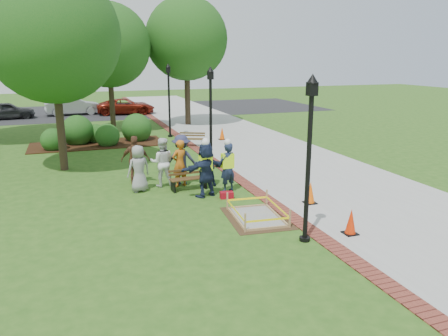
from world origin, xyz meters
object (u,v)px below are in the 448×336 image
object	(u,v)px
cone_front	(351,222)
hivis_worker_c	(206,162)
lamp_near	(309,147)
wet_concrete_pad	(257,211)
hivis_worker_a	(206,168)
bench_near	(189,183)
hivis_worker_b	(227,166)

from	to	relation	value
cone_front	hivis_worker_c	bearing A→B (deg)	112.60
lamp_near	wet_concrete_pad	bearing A→B (deg)	105.42
lamp_near	hivis_worker_a	xyz separation A→B (m)	(-1.33, 4.42, -1.50)
wet_concrete_pad	hivis_worker_a	world-z (taller)	hivis_worker_a
bench_near	wet_concrete_pad	bearing A→B (deg)	-71.33
lamp_near	hivis_worker_b	distance (m)	4.94
hivis_worker_a	hivis_worker_b	world-z (taller)	hivis_worker_a
wet_concrete_pad	hivis_worker_c	xyz separation A→B (m)	(-0.45, 3.66, 0.67)
lamp_near	cone_front	bearing A→B (deg)	-2.03
hivis_worker_c	bench_near	bearing A→B (deg)	-163.25
bench_near	cone_front	world-z (taller)	bench_near
cone_front	hivis_worker_c	size ratio (longest dim) A/B	0.40
hivis_worker_b	hivis_worker_c	bearing A→B (deg)	120.33
hivis_worker_a	cone_front	bearing A→B (deg)	-58.99
wet_concrete_pad	bench_near	xyz separation A→B (m)	(-1.16, 3.44, -0.00)
hivis_worker_b	hivis_worker_c	world-z (taller)	hivis_worker_b
lamp_near	hivis_worker_b	size ratio (longest dim) A/B	2.24
wet_concrete_pad	hivis_worker_b	bearing A→B (deg)	88.51
lamp_near	hivis_worker_c	bearing A→B (deg)	100.00
hivis_worker_c	lamp_near	bearing A→B (deg)	-80.00
cone_front	hivis_worker_c	xyz separation A→B (m)	(-2.34, 5.62, 0.55)
lamp_near	hivis_worker_a	world-z (taller)	lamp_near
bench_near	hivis_worker_b	bearing A→B (deg)	-29.04
lamp_near	hivis_worker_a	distance (m)	4.85
wet_concrete_pad	cone_front	xyz separation A→B (m)	(1.88, -1.96, 0.12)
bench_near	lamp_near	world-z (taller)	lamp_near
bench_near	hivis_worker_a	distance (m)	1.25
wet_concrete_pad	hivis_worker_b	world-z (taller)	hivis_worker_b
bench_near	hivis_worker_a	bearing A→B (deg)	-68.86
bench_near	hivis_worker_c	distance (m)	1.00
wet_concrete_pad	hivis_worker_b	size ratio (longest dim) A/B	1.28
bench_near	hivis_worker_c	world-z (taller)	hivis_worker_c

